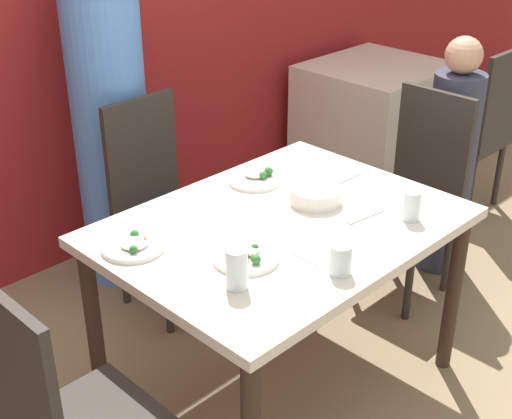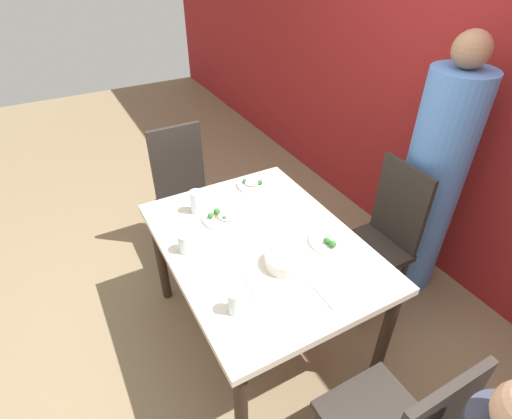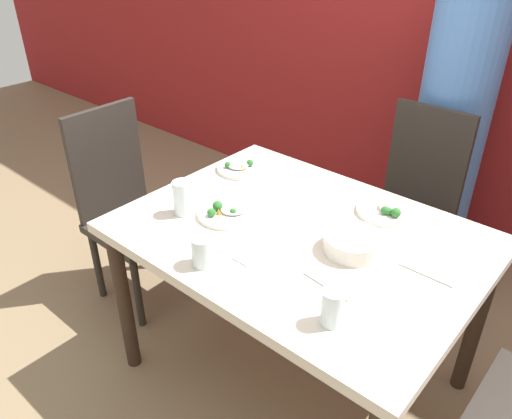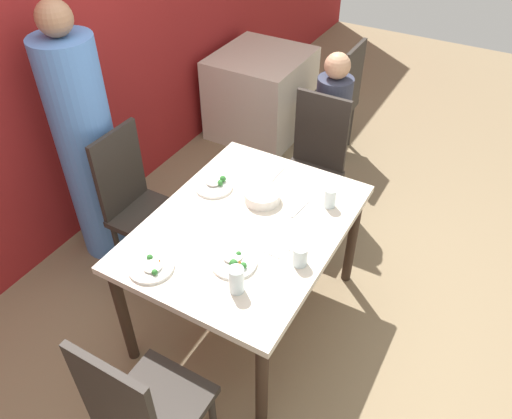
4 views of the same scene
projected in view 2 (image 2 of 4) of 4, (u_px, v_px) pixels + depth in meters
The scene contains 16 objects.
ground_plane at pixel (260, 332), 2.52m from camera, with size 10.00×10.00×0.00m, color #847051.
wall_back at pixel (486, 82), 2.30m from camera, with size 10.00×0.06×2.70m.
dining_table at pixel (261, 254), 2.13m from camera, with size 1.26×0.95×0.75m.
chair_adult_spot at pixel (381, 236), 2.49m from camera, with size 0.40×0.40×0.98m.
chair_empty_left at pixel (186, 192), 2.88m from camera, with size 0.40×0.40×0.98m.
person_adult at pixel (430, 186), 2.46m from camera, with size 0.35×0.35×1.68m.
bowl_curry at pixel (285, 260), 1.92m from camera, with size 0.20×0.20×0.06m.
plate_rice_adult at pixel (222, 217), 2.23m from camera, with size 0.22×0.22×0.06m.
plate_rice_child at pixel (330, 240), 2.06m from camera, with size 0.22×0.22×0.06m.
plate_noodles at pixel (254, 184), 2.51m from camera, with size 0.22×0.22×0.05m.
glass_water_tall at pixel (196, 202), 2.26m from camera, with size 0.07×0.07×0.14m.
glass_water_short at pixel (235, 302), 1.68m from camera, with size 0.06×0.06×0.11m.
glass_water_center at pixel (186, 243), 1.99m from camera, with size 0.07×0.07×0.10m.
napkin_folded at pixel (218, 246), 2.05m from camera, with size 0.14×0.14×0.01m.
fork_steel at pixel (323, 295), 1.78m from camera, with size 0.18×0.02×0.01m.
spoon_steel at pixel (250, 285), 1.83m from camera, with size 0.18×0.04×0.01m.
Camera 2 is at (1.38, -0.78, 2.10)m, focal length 28.00 mm.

